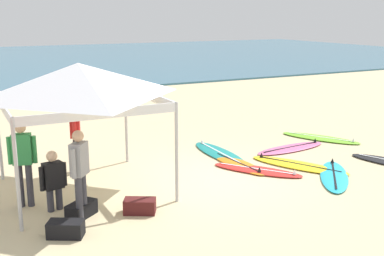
{
  "coord_description": "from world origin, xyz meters",
  "views": [
    {
      "loc": [
        -5.11,
        -9.11,
        3.71
      ],
      "look_at": [
        0.05,
        1.06,
        1.0
      ],
      "focal_mm": 44.72,
      "sensor_mm": 36.0,
      "label": 1
    }
  ],
  "objects_px": {
    "surfboard_pink": "(291,148)",
    "surfboard_yellow": "(298,165)",
    "person_black": "(53,178)",
    "canopy_tent": "(79,80)",
    "surfboard_teal": "(219,153)",
    "person_red": "(75,132)",
    "gear_bag_near_tent": "(81,209)",
    "surfboard_red": "(258,170)",
    "person_green": "(23,159)",
    "surfboard_orange": "(238,164)",
    "gear_bag_on_sand": "(66,229)",
    "surfboard_lime": "(321,138)",
    "surfboard_cyan": "(334,176)",
    "gear_bag_by_pole": "(140,206)",
    "person_grey": "(80,169)"
  },
  "relations": [
    {
      "from": "surfboard_orange",
      "to": "surfboard_yellow",
      "type": "relative_size",
      "value": 0.84
    },
    {
      "from": "canopy_tent",
      "to": "surfboard_teal",
      "type": "xyz_separation_m",
      "value": [
        3.96,
        1.0,
        -2.35
      ]
    },
    {
      "from": "surfboard_lime",
      "to": "canopy_tent",
      "type": "bearing_deg",
      "value": -172.34
    },
    {
      "from": "gear_bag_near_tent",
      "to": "gear_bag_by_pole",
      "type": "bearing_deg",
      "value": -18.25
    },
    {
      "from": "surfboard_cyan",
      "to": "person_grey",
      "type": "xyz_separation_m",
      "value": [
        -5.86,
        0.31,
        0.95
      ]
    },
    {
      "from": "surfboard_yellow",
      "to": "person_grey",
      "type": "relative_size",
      "value": 1.51
    },
    {
      "from": "person_red",
      "to": "gear_bag_near_tent",
      "type": "bearing_deg",
      "value": -102.17
    },
    {
      "from": "surfboard_orange",
      "to": "gear_bag_near_tent",
      "type": "bearing_deg",
      "value": -162.59
    },
    {
      "from": "surfboard_teal",
      "to": "person_green",
      "type": "bearing_deg",
      "value": -165.08
    },
    {
      "from": "surfboard_pink",
      "to": "gear_bag_near_tent",
      "type": "relative_size",
      "value": 4.03
    },
    {
      "from": "person_grey",
      "to": "gear_bag_on_sand",
      "type": "xyz_separation_m",
      "value": [
        -0.43,
        -0.56,
        -0.85
      ]
    },
    {
      "from": "person_red",
      "to": "gear_bag_on_sand",
      "type": "xyz_separation_m",
      "value": [
        -1.02,
        -3.36,
        -0.85
      ]
    },
    {
      "from": "gear_bag_near_tent",
      "to": "gear_bag_on_sand",
      "type": "xyz_separation_m",
      "value": [
        -0.45,
        -0.71,
        0.0
      ]
    },
    {
      "from": "surfboard_pink",
      "to": "gear_bag_on_sand",
      "type": "height_order",
      "value": "gear_bag_on_sand"
    },
    {
      "from": "canopy_tent",
      "to": "surfboard_red",
      "type": "xyz_separation_m",
      "value": [
        4.06,
        -0.68,
        -2.35
      ]
    },
    {
      "from": "surfboard_teal",
      "to": "surfboard_lime",
      "type": "bearing_deg",
      "value": 0.23
    },
    {
      "from": "surfboard_yellow",
      "to": "gear_bag_on_sand",
      "type": "relative_size",
      "value": 4.3
    },
    {
      "from": "surfboard_pink",
      "to": "surfboard_yellow",
      "type": "height_order",
      "value": "same"
    },
    {
      "from": "surfboard_lime",
      "to": "surfboard_yellow",
      "type": "relative_size",
      "value": 0.95
    },
    {
      "from": "surfboard_red",
      "to": "person_black",
      "type": "bearing_deg",
      "value": -178.01
    },
    {
      "from": "surfboard_orange",
      "to": "gear_bag_near_tent",
      "type": "relative_size",
      "value": 3.6
    },
    {
      "from": "surfboard_red",
      "to": "surfboard_teal",
      "type": "bearing_deg",
      "value": 93.4
    },
    {
      "from": "person_black",
      "to": "person_red",
      "type": "bearing_deg",
      "value": 65.77
    },
    {
      "from": "surfboard_yellow",
      "to": "gear_bag_near_tent",
      "type": "distance_m",
      "value": 5.65
    },
    {
      "from": "gear_bag_near_tent",
      "to": "gear_bag_by_pole",
      "type": "height_order",
      "value": "same"
    },
    {
      "from": "person_red",
      "to": "gear_bag_by_pole",
      "type": "xyz_separation_m",
      "value": [
        0.47,
        -2.99,
        -0.85
      ]
    },
    {
      "from": "surfboard_yellow",
      "to": "person_black",
      "type": "xyz_separation_m",
      "value": [
        -6.0,
        -0.03,
        0.62
      ]
    },
    {
      "from": "surfboard_teal",
      "to": "person_green",
      "type": "xyz_separation_m",
      "value": [
        -5.23,
        -1.39,
        0.95
      ]
    },
    {
      "from": "gear_bag_on_sand",
      "to": "surfboard_orange",
      "type": "bearing_deg",
      "value": 23.39
    },
    {
      "from": "gear_bag_by_pole",
      "to": "gear_bag_on_sand",
      "type": "relative_size",
      "value": 1.0
    },
    {
      "from": "surfboard_pink",
      "to": "surfboard_red",
      "type": "xyz_separation_m",
      "value": [
        -1.96,
        -1.2,
        0.0
      ]
    },
    {
      "from": "gear_bag_by_pole",
      "to": "person_grey",
      "type": "bearing_deg",
      "value": 169.94
    },
    {
      "from": "person_black",
      "to": "person_green",
      "type": "bearing_deg",
      "value": 135.62
    },
    {
      "from": "person_grey",
      "to": "person_green",
      "type": "relative_size",
      "value": 1.0
    },
    {
      "from": "canopy_tent",
      "to": "person_black",
      "type": "distance_m",
      "value": 2.09
    },
    {
      "from": "surfboard_teal",
      "to": "gear_bag_by_pole",
      "type": "relative_size",
      "value": 4.22
    },
    {
      "from": "surfboard_pink",
      "to": "surfboard_lime",
      "type": "bearing_deg",
      "value": 18.0
    },
    {
      "from": "surfboard_teal",
      "to": "person_black",
      "type": "height_order",
      "value": "person_black"
    },
    {
      "from": "canopy_tent",
      "to": "surfboard_pink",
      "type": "height_order",
      "value": "canopy_tent"
    },
    {
      "from": "surfboard_red",
      "to": "person_red",
      "type": "bearing_deg",
      "value": 153.5
    },
    {
      "from": "surfboard_lime",
      "to": "surfboard_red",
      "type": "bearing_deg",
      "value": -154.03
    },
    {
      "from": "gear_bag_on_sand",
      "to": "surfboard_teal",
      "type": "bearing_deg",
      "value": 32.66
    },
    {
      "from": "person_green",
      "to": "person_black",
      "type": "bearing_deg",
      "value": -44.38
    },
    {
      "from": "canopy_tent",
      "to": "surfboard_pink",
      "type": "bearing_deg",
      "value": 4.93
    },
    {
      "from": "surfboard_teal",
      "to": "gear_bag_near_tent",
      "type": "height_order",
      "value": "gear_bag_near_tent"
    },
    {
      "from": "surfboard_cyan",
      "to": "person_green",
      "type": "height_order",
      "value": "person_green"
    },
    {
      "from": "surfboard_red",
      "to": "person_green",
      "type": "bearing_deg",
      "value": 176.88
    },
    {
      "from": "surfboard_lime",
      "to": "person_green",
      "type": "distance_m",
      "value": 8.98
    },
    {
      "from": "surfboard_teal",
      "to": "gear_bag_on_sand",
      "type": "relative_size",
      "value": 4.22
    },
    {
      "from": "canopy_tent",
      "to": "surfboard_cyan",
      "type": "height_order",
      "value": "canopy_tent"
    }
  ]
}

